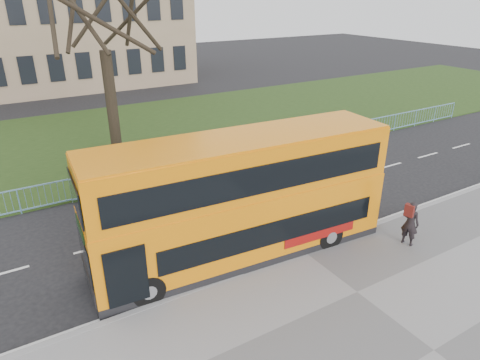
% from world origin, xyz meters
% --- Properties ---
extents(ground, '(120.00, 120.00, 0.00)m').
position_xyz_m(ground, '(0.00, 0.00, 0.00)').
color(ground, black).
rests_on(ground, ground).
extents(pavement, '(80.00, 10.50, 0.12)m').
position_xyz_m(pavement, '(0.00, -6.75, 0.06)').
color(pavement, slate).
rests_on(pavement, ground).
extents(kerb, '(80.00, 0.20, 0.14)m').
position_xyz_m(kerb, '(0.00, -1.55, 0.07)').
color(kerb, gray).
rests_on(kerb, ground).
extents(grass_verge, '(80.00, 15.40, 0.08)m').
position_xyz_m(grass_verge, '(0.00, 14.30, 0.04)').
color(grass_verge, '#223A15').
rests_on(grass_verge, ground).
extents(guard_railing, '(40.00, 0.12, 1.10)m').
position_xyz_m(guard_railing, '(0.00, 6.60, 0.55)').
color(guard_railing, '#7CB6DE').
rests_on(guard_railing, ground).
extents(bare_tree, '(9.46, 9.46, 13.51)m').
position_xyz_m(bare_tree, '(-3.00, 10.00, 6.84)').
color(bare_tree, black).
rests_on(bare_tree, grass_verge).
extents(civic_building, '(30.00, 15.00, 14.00)m').
position_xyz_m(civic_building, '(-5.00, 35.00, 7.00)').
color(civic_building, '#8C7559').
rests_on(civic_building, ground).
extents(yellow_bus, '(10.08, 3.01, 4.17)m').
position_xyz_m(yellow_bus, '(-1.82, -0.51, 2.23)').
color(yellow_bus, orange).
rests_on(yellow_bus, ground).
extents(pedestrian, '(0.55, 0.69, 1.64)m').
position_xyz_m(pedestrian, '(3.44, -3.08, 0.94)').
color(pedestrian, black).
rests_on(pedestrian, pavement).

